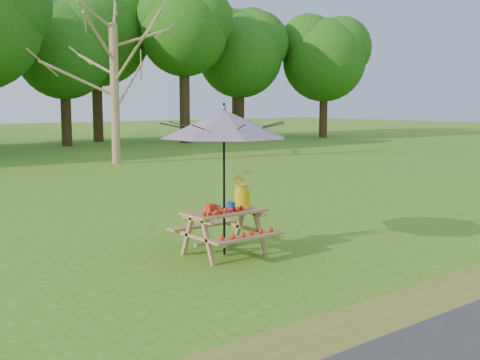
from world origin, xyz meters
TOP-DOWN VIEW (x-y plane):
  - ground at (0.00, 0.00)m, footprint 120.00×120.00m
  - drygrass_strip at (0.00, -2.80)m, footprint 120.00×1.20m
  - picnic_table at (0.39, 0.50)m, footprint 1.20×1.32m
  - patio_umbrella at (0.39, 0.50)m, footprint 2.43×2.43m
  - produce_bins at (0.35, 0.53)m, footprint 0.36×0.40m
  - tomatoes_row at (0.24, 0.32)m, footprint 0.77×0.13m
  - flower_bucket at (0.84, 0.63)m, footprint 0.37×0.34m

SIDE VIEW (x-z plane):
  - ground at x=0.00m, z-range 0.00..0.00m
  - drygrass_strip at x=0.00m, z-range 0.00..0.01m
  - picnic_table at x=0.39m, z-range -0.01..0.66m
  - tomatoes_row at x=0.24m, z-range 0.67..0.74m
  - produce_bins at x=0.35m, z-range 0.66..0.79m
  - flower_bucket at x=0.84m, z-range 0.69..1.24m
  - patio_umbrella at x=0.39m, z-range 0.82..3.07m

